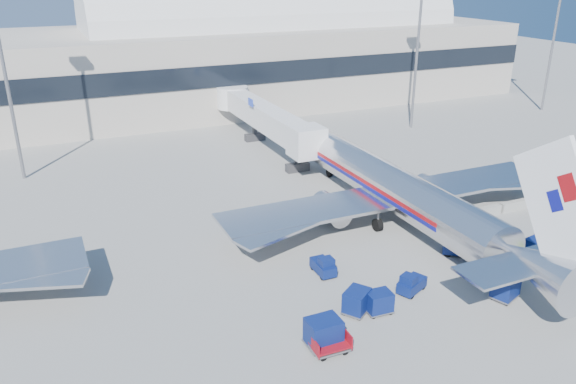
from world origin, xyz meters
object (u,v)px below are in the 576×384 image
tug_lead (411,283)px  ramp_worker (572,281)px  barrier_far (540,200)px  tug_left (324,266)px  jetbridge_near (261,115)px  mast_far_east (558,12)px  cart_train_a (379,302)px  cart_solo_far (537,248)px  tug_right (458,246)px  mast_east (420,18)px  barrier_near (486,212)px  barrier_mid (514,206)px  airliner_main (398,190)px  cart_solo_near (506,287)px  cart_train_c (324,332)px  cart_open_red (330,346)px  cart_train_b (357,301)px

tug_lead → ramp_worker: ramp_worker is taller
barrier_far → tug_left: size_ratio=1.30×
jetbridge_near → barrier_far: size_ratio=9.17×
mast_far_east → barrier_far: bearing=-137.4°
tug_left → cart_train_a: bearing=-169.8°
jetbridge_near → tug_left: (-7.82, -31.90, -3.25)m
mast_far_east → cart_solo_far: size_ratio=10.95×
tug_right → cart_train_a: bearing=-119.1°
mast_east → tug_left: size_ratio=9.77×
barrier_near → tug_right: bearing=-146.6°
ramp_worker → mast_east: bearing=-30.2°
mast_east → barrier_mid: 32.64m
tug_left → cart_solo_far: 16.78m
tug_right → cart_train_a: (-10.01, -4.19, 0.05)m
airliner_main → tug_left: size_ratio=16.11×
mast_far_east → tug_right: bearing=-143.5°
tug_lead → tug_right: 7.27m
tug_right → tug_left: 11.11m
barrier_far → cart_solo_far: (-8.68, -7.69, 0.42)m
mast_far_east → ramp_worker: 58.99m
barrier_near → tug_lead: size_ratio=1.18×
cart_solo_near → ramp_worker: bearing=-34.9°
cart_train_c → airliner_main: bearing=42.9°
tug_left → airliner_main: bearing=-60.5°
barrier_mid → tug_left: (-21.52, -3.10, 0.23)m
mast_east → tug_left: 45.60m
tug_right → cart_open_red: (-14.81, -6.45, -0.32)m
tug_lead → cart_open_red: tug_lead is taller
barrier_far → cart_open_red: barrier_far is taller
mast_far_east → airliner_main: bearing=-150.5°
barrier_mid → tug_lead: tug_lead is taller
mast_east → tug_left: bearing=-134.2°
cart_train_b → cart_solo_far: bearing=-32.6°
cart_solo_near → cart_train_a: bearing=146.1°
cart_train_c → tug_right: bearing=21.5°
barrier_near → cart_solo_near: size_ratio=1.34×
barrier_far → barrier_near: bearing=180.0°
mast_east → cart_solo_far: (-14.08, -35.69, -13.92)m
ramp_worker → barrier_far: bearing=-48.9°
cart_solo_far → barrier_far: bearing=31.5°
barrier_near → barrier_mid: same height
mast_east → barrier_far: size_ratio=7.53×
tug_left → cart_train_a: size_ratio=1.30×
mast_far_east → cart_solo_far: (-39.08, -35.69, -13.92)m
barrier_near → cart_train_c: bearing=-154.4°
barrier_mid → cart_train_a: size_ratio=1.69×
tug_left → ramp_worker: 17.15m
airliner_main → cart_train_c: bearing=-137.2°
cart_train_a → ramp_worker: ramp_worker is taller
jetbridge_near → barrier_near: jetbridge_near is taller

